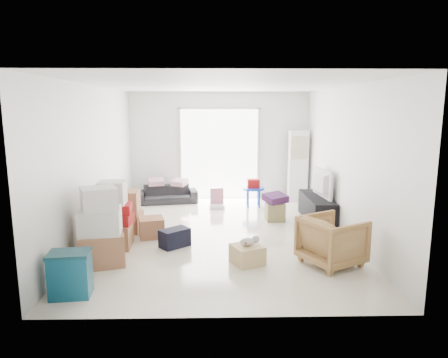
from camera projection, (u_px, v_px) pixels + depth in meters
name	position (u px, v px, depth m)	size (l,w,h in m)	color
room_shell	(221.00, 162.00, 7.18)	(4.98, 6.48, 3.18)	beige
sliding_door	(219.00, 150.00, 10.12)	(2.10, 0.04, 2.33)	white
ac_tower	(298.00, 166.00, 9.91)	(0.45, 0.30, 1.75)	white
tv_console	(317.00, 208.00, 8.27)	(0.46, 1.52, 0.51)	black
television	(317.00, 193.00, 8.21)	(0.99, 0.57, 0.13)	black
sofa	(167.00, 191.00, 9.80)	(1.47, 0.43, 0.58)	#29282E
pillow_left	(156.00, 177.00, 9.76)	(0.34, 0.27, 0.11)	#BA889B
pillow_right	(179.00, 178.00, 9.70)	(0.33, 0.27, 0.11)	#BA889B
armchair	(332.00, 238.00, 5.91)	(0.78, 0.73, 0.81)	#A77A4A
storage_bins	(70.00, 274.00, 4.92)	(0.53, 0.40, 0.58)	navy
box_stack_a	(101.00, 230.00, 5.89)	(0.77, 0.70, 1.18)	brown
box_stack_b	(114.00, 219.00, 6.63)	(0.62, 0.58, 1.13)	brown
box_stack_c	(127.00, 212.00, 7.50)	(0.58, 0.50, 0.78)	brown
loose_box	(151.00, 227.00, 7.21)	(0.43, 0.43, 0.36)	brown
duffel_bag	(175.00, 238.00, 6.71)	(0.48, 0.29, 0.31)	black
ottoman	(275.00, 212.00, 8.27)	(0.37, 0.37, 0.37)	olive
blanket	(275.00, 200.00, 8.22)	(0.41, 0.41, 0.14)	#4B2154
kids_table	(253.00, 187.00, 9.37)	(0.53, 0.53, 0.66)	#0935C8
toy_walker	(217.00, 202.00, 9.32)	(0.36, 0.32, 0.45)	silver
wood_crate	(247.00, 254.00, 5.99)	(0.42, 0.42, 0.28)	tan
plush_bunny	(250.00, 241.00, 5.96)	(0.29, 0.17, 0.15)	#B2ADA8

